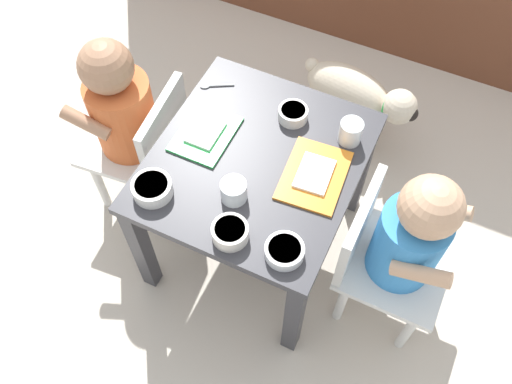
# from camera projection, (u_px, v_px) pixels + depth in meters

# --- Properties ---
(ground_plane) EXTENTS (7.00, 7.00, 0.00)m
(ground_plane) POSITION_uv_depth(u_px,v_px,m) (256.00, 240.00, 1.84)
(ground_plane) COLOR beige
(dining_table) EXTENTS (0.54, 0.59, 0.46)m
(dining_table) POSITION_uv_depth(u_px,v_px,m) (256.00, 176.00, 1.52)
(dining_table) COLOR #333338
(dining_table) RESTS_ON ground
(seated_child_left) EXTENTS (0.30, 0.30, 0.67)m
(seated_child_left) POSITION_uv_depth(u_px,v_px,m) (125.00, 112.00, 1.60)
(seated_child_left) COLOR silver
(seated_child_left) RESTS_ON ground
(seated_child_right) EXTENTS (0.28, 0.28, 0.66)m
(seated_child_right) POSITION_uv_depth(u_px,v_px,m) (406.00, 239.00, 1.38)
(seated_child_right) COLOR silver
(seated_child_right) RESTS_ON ground
(dog) EXTENTS (0.43, 0.22, 0.32)m
(dog) POSITION_uv_depth(u_px,v_px,m) (356.00, 95.00, 1.91)
(dog) COLOR beige
(dog) RESTS_ON ground
(food_tray_left) EXTENTS (0.14, 0.19, 0.02)m
(food_tray_left) POSITION_uv_depth(u_px,v_px,m) (205.00, 133.00, 1.49)
(food_tray_left) COLOR green
(food_tray_left) RESTS_ON dining_table
(food_tray_right) EXTENTS (0.17, 0.22, 0.02)m
(food_tray_right) POSITION_uv_depth(u_px,v_px,m) (314.00, 175.00, 1.42)
(food_tray_right) COLOR orange
(food_tray_right) RESTS_ON dining_table
(water_cup_left) EXTENTS (0.06, 0.06, 0.07)m
(water_cup_left) POSITION_uv_depth(u_px,v_px,m) (350.00, 133.00, 1.46)
(water_cup_left) COLOR white
(water_cup_left) RESTS_ON dining_table
(water_cup_right) EXTENTS (0.07, 0.07, 0.06)m
(water_cup_right) POSITION_uv_depth(u_px,v_px,m) (234.00, 192.00, 1.37)
(water_cup_right) COLOR white
(water_cup_right) RESTS_ON dining_table
(veggie_bowl_far) EXTENTS (0.10, 0.10, 0.03)m
(veggie_bowl_far) POSITION_uv_depth(u_px,v_px,m) (284.00, 251.00, 1.29)
(veggie_bowl_far) COLOR white
(veggie_bowl_far) RESTS_ON dining_table
(cereal_bowl_left_side) EXTENTS (0.08, 0.08, 0.04)m
(cereal_bowl_left_side) POSITION_uv_depth(u_px,v_px,m) (293.00, 113.00, 1.51)
(cereal_bowl_left_side) COLOR white
(cereal_bowl_left_side) RESTS_ON dining_table
(veggie_bowl_near) EXTENTS (0.10, 0.10, 0.04)m
(veggie_bowl_near) POSITION_uv_depth(u_px,v_px,m) (152.00, 188.00, 1.38)
(veggie_bowl_near) COLOR white
(veggie_bowl_near) RESTS_ON dining_table
(cereal_bowl_right_side) EXTENTS (0.09, 0.09, 0.04)m
(cereal_bowl_right_side) POSITION_uv_depth(u_px,v_px,m) (230.00, 232.00, 1.31)
(cereal_bowl_right_side) COLOR silver
(cereal_bowl_right_side) RESTS_ON dining_table
(spoon_by_left_tray) EXTENTS (0.09, 0.06, 0.01)m
(spoon_by_left_tray) POSITION_uv_depth(u_px,v_px,m) (213.00, 86.00, 1.59)
(spoon_by_left_tray) COLOR silver
(spoon_by_left_tray) RESTS_ON dining_table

